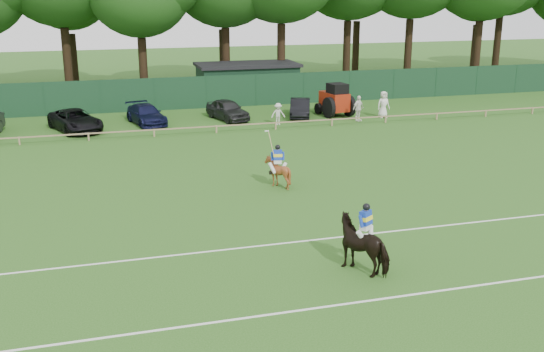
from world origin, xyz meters
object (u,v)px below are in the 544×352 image
object	(u,v)px
estate_black	(300,108)
utility_shed	(247,81)
horse_dark	(365,244)
horse_chestnut	(278,172)
suv_black	(75,120)
sedan_navy	(146,114)
tractor	(335,100)
hatch_grey	(228,110)
spectator_right	(383,104)
spectator_left	(278,114)
spectator_mid	(358,108)

from	to	relation	value
estate_black	utility_shed	world-z (taller)	utility_shed
horse_dark	horse_chestnut	bearing A→B (deg)	-123.51
suv_black	sedan_navy	xyz separation A→B (m)	(4.67, 1.00, -0.04)
horse_chestnut	tractor	distance (m)	17.98
hatch_grey	estate_black	bearing A→B (deg)	-21.81
horse_chestnut	spectator_right	size ratio (longest dim) A/B	0.75
spectator_left	utility_shed	xyz separation A→B (m)	(0.40, 10.56, 0.79)
horse_chestnut	spectator_right	bearing A→B (deg)	-118.80
spectator_left	tractor	size ratio (longest dim) A/B	0.48
suv_black	spectator_right	bearing A→B (deg)	-24.87
horse_chestnut	suv_black	xyz separation A→B (m)	(-9.34, 15.38, -0.02)
suv_black	hatch_grey	distance (m)	10.44
estate_black	suv_black	bearing A→B (deg)	-159.24
horse_chestnut	suv_black	size ratio (longest dim) A/B	0.29
horse_chestnut	spectator_right	world-z (taller)	spectator_right
sedan_navy	utility_shed	distance (m)	12.05
estate_black	sedan_navy	bearing A→B (deg)	-163.75
horse_dark	sedan_navy	size ratio (longest dim) A/B	0.47
hatch_grey	utility_shed	size ratio (longest dim) A/B	0.50
suv_black	tractor	xyz separation A→B (m)	(18.31, 0.19, 0.44)
suv_black	tractor	size ratio (longest dim) A/B	1.62
horse_chestnut	estate_black	xyz separation A→B (m)	(6.34, 15.83, -0.06)
suv_black	sedan_navy	distance (m)	4.78
sedan_navy	spectator_right	world-z (taller)	spectator_right
horse_dark	spectator_mid	bearing A→B (deg)	-147.34
spectator_mid	tractor	bearing A→B (deg)	82.40
suv_black	spectator_left	xyz separation A→B (m)	(13.37, -1.71, 0.05)
tractor	sedan_navy	bearing A→B (deg)	167.61
utility_shed	horse_chestnut	bearing A→B (deg)	-100.38
hatch_grey	estate_black	world-z (taller)	hatch_grey
sedan_navy	tractor	size ratio (longest dim) A/B	1.46
horse_chestnut	estate_black	world-z (taller)	horse_chestnut
spectator_mid	sedan_navy	bearing A→B (deg)	140.28
spectator_left	spectator_mid	world-z (taller)	spectator_mid
horse_dark	estate_black	distance (m)	26.22
horse_chestnut	spectator_mid	bearing A→B (deg)	-114.40
spectator_left	spectator_mid	distance (m)	5.79
spectator_right	tractor	bearing A→B (deg)	149.05
estate_black	spectator_left	size ratio (longest dim) A/B	2.69
horse_dark	utility_shed	bearing A→B (deg)	-131.74
horse_dark	horse_chestnut	distance (m)	9.66
hatch_grey	estate_black	xyz separation A→B (m)	(5.28, -0.50, -0.06)
utility_shed	sedan_navy	bearing A→B (deg)	-139.25
horse_chestnut	estate_black	bearing A→B (deg)	-99.79
hatch_grey	tractor	size ratio (longest dim) A/B	1.36
horse_chestnut	utility_shed	size ratio (longest dim) A/B	0.17
utility_shed	spectator_right	bearing A→B (deg)	-53.43
spectator_mid	utility_shed	distance (m)	12.21
suv_black	spectator_right	size ratio (longest dim) A/B	2.63
horse_dark	estate_black	xyz separation A→B (m)	(6.16, 25.49, -0.24)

